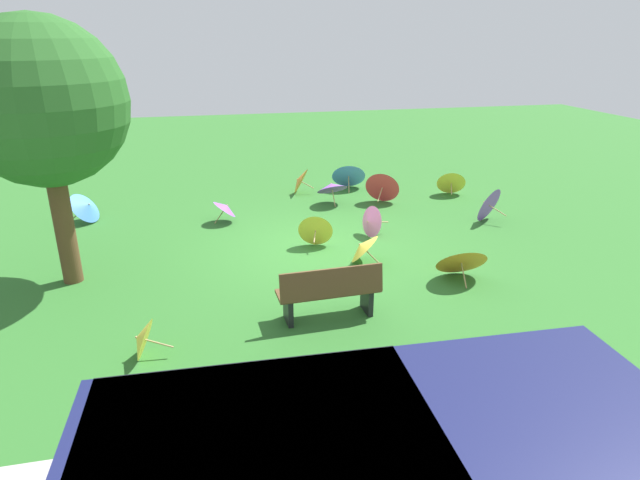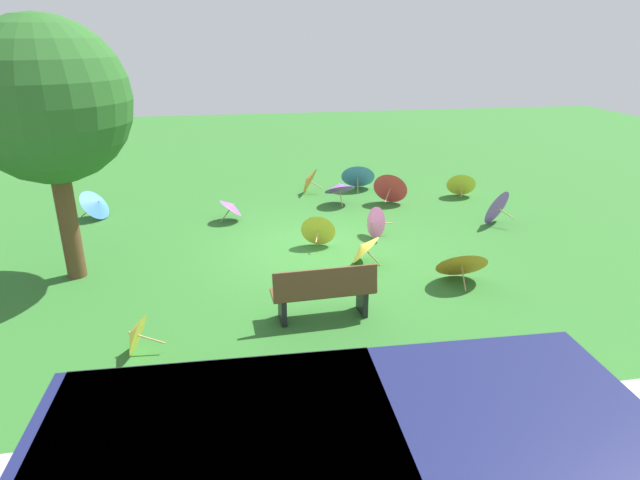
{
  "view_description": "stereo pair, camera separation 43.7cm",
  "coord_description": "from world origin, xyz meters",
  "px_view_note": "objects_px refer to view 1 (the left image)",
  "views": [
    {
      "loc": [
        2.17,
        10.13,
        4.19
      ],
      "look_at": [
        0.12,
        1.05,
        0.6
      ],
      "focal_mm": 30.34,
      "sensor_mm": 36.0,
      "label": 1
    },
    {
      "loc": [
        1.74,
        10.22,
        4.19
      ],
      "look_at": [
        0.12,
        1.05,
        0.6
      ],
      "focal_mm": 30.34,
      "sensor_mm": 36.0,
      "label": 2
    }
  ],
  "objects_px": {
    "parasol_yellow_3": "(451,181)",
    "parasol_red_0": "(383,186)",
    "parasol_pink_1": "(370,222)",
    "park_bench": "(330,292)",
    "parasol_orange_1": "(461,259)",
    "parasol_purple_2": "(487,204)",
    "parasol_yellow_0": "(362,247)",
    "parasol_yellow_2": "(316,229)",
    "parasol_blue_1": "(87,206)",
    "parasol_blue_0": "(349,174)",
    "parasol_purple_1": "(226,207)",
    "parasol_orange_0": "(299,180)",
    "parasol_yellow_1": "(141,338)",
    "parasol_purple_0": "(332,187)",
    "shade_tree": "(42,104)"
  },
  "relations": [
    {
      "from": "parasol_yellow_3",
      "to": "parasol_red_0",
      "type": "bearing_deg",
      "value": 8.19
    },
    {
      "from": "parasol_yellow_3",
      "to": "parasol_pink_1",
      "type": "bearing_deg",
      "value": 40.09
    },
    {
      "from": "park_bench",
      "to": "parasol_orange_1",
      "type": "relative_size",
      "value": 1.63
    },
    {
      "from": "parasol_purple_2",
      "to": "parasol_orange_1",
      "type": "bearing_deg",
      "value": 53.94
    },
    {
      "from": "park_bench",
      "to": "parasol_red_0",
      "type": "distance_m",
      "value": 6.36
    },
    {
      "from": "parasol_yellow_0",
      "to": "parasol_yellow_3",
      "type": "relative_size",
      "value": 0.98
    },
    {
      "from": "parasol_yellow_0",
      "to": "parasol_yellow_2",
      "type": "height_order",
      "value": "parasol_yellow_2"
    },
    {
      "from": "parasol_blue_1",
      "to": "parasol_purple_2",
      "type": "relative_size",
      "value": 1.03
    },
    {
      "from": "park_bench",
      "to": "parasol_pink_1",
      "type": "relative_size",
      "value": 2.23
    },
    {
      "from": "parasol_blue_0",
      "to": "parasol_blue_1",
      "type": "height_order",
      "value": "parasol_blue_0"
    },
    {
      "from": "parasol_purple_1",
      "to": "parasol_pink_1",
      "type": "relative_size",
      "value": 0.94
    },
    {
      "from": "parasol_yellow_0",
      "to": "parasol_orange_0",
      "type": "bearing_deg",
      "value": -86.67
    },
    {
      "from": "parasol_yellow_1",
      "to": "parasol_yellow_2",
      "type": "distance_m",
      "value": 4.81
    },
    {
      "from": "parasol_yellow_0",
      "to": "parasol_orange_1",
      "type": "relative_size",
      "value": 0.89
    },
    {
      "from": "parasol_yellow_3",
      "to": "parasol_blue_0",
      "type": "distance_m",
      "value": 2.84
    },
    {
      "from": "parasol_blue_1",
      "to": "parasol_yellow_3",
      "type": "bearing_deg",
      "value": -178.19
    },
    {
      "from": "parasol_yellow_3",
      "to": "parasol_pink_1",
      "type": "relative_size",
      "value": 1.25
    },
    {
      "from": "park_bench",
      "to": "parasol_blue_1",
      "type": "bearing_deg",
      "value": -52.11
    },
    {
      "from": "parasol_purple_1",
      "to": "parasol_blue_1",
      "type": "xyz_separation_m",
      "value": [
        3.16,
        -0.73,
        0.02
      ]
    },
    {
      "from": "parasol_purple_1",
      "to": "parasol_purple_2",
      "type": "xyz_separation_m",
      "value": [
        -5.98,
        1.25,
        0.06
      ]
    },
    {
      "from": "parasol_yellow_0",
      "to": "parasol_purple_2",
      "type": "xyz_separation_m",
      "value": [
        -3.57,
        -1.73,
        0.1
      ]
    },
    {
      "from": "parasol_purple_1",
      "to": "parasol_yellow_1",
      "type": "bearing_deg",
      "value": 74.85
    },
    {
      "from": "parasol_orange_0",
      "to": "parasol_orange_1",
      "type": "xyz_separation_m",
      "value": [
        -1.79,
        6.12,
        0.03
      ]
    },
    {
      "from": "parasol_yellow_1",
      "to": "parasol_pink_1",
      "type": "distance_m",
      "value": 5.87
    },
    {
      "from": "park_bench",
      "to": "parasol_yellow_2",
      "type": "height_order",
      "value": "park_bench"
    },
    {
      "from": "park_bench",
      "to": "parasol_yellow_3",
      "type": "xyz_separation_m",
      "value": [
        -4.89,
        -6.01,
        -0.09
      ]
    },
    {
      "from": "parasol_yellow_2",
      "to": "parasol_blue_0",
      "type": "bearing_deg",
      "value": -114.25
    },
    {
      "from": "parasol_orange_0",
      "to": "parasol_purple_0",
      "type": "height_order",
      "value": "parasol_orange_0"
    },
    {
      "from": "parasol_purple_1",
      "to": "parasol_blue_0",
      "type": "relative_size",
      "value": 0.63
    },
    {
      "from": "parasol_yellow_1",
      "to": "parasol_pink_1",
      "type": "height_order",
      "value": "parasol_pink_1"
    },
    {
      "from": "shade_tree",
      "to": "parasol_yellow_1",
      "type": "height_order",
      "value": "shade_tree"
    },
    {
      "from": "parasol_yellow_0",
      "to": "parasol_purple_2",
      "type": "height_order",
      "value": "parasol_purple_2"
    },
    {
      "from": "park_bench",
      "to": "parasol_purple_2",
      "type": "distance_m",
      "value": 6.0
    },
    {
      "from": "parasol_orange_0",
      "to": "parasol_blue_1",
      "type": "height_order",
      "value": "parasol_blue_1"
    },
    {
      "from": "park_bench",
      "to": "parasol_yellow_3",
      "type": "height_order",
      "value": "park_bench"
    },
    {
      "from": "parasol_orange_1",
      "to": "parasol_yellow_3",
      "type": "xyz_separation_m",
      "value": [
        -2.26,
        -5.12,
        -0.02
      ]
    },
    {
      "from": "parasol_red_0",
      "to": "parasol_blue_1",
      "type": "xyz_separation_m",
      "value": [
        7.26,
        -0.0,
        -0.04
      ]
    },
    {
      "from": "parasol_purple_2",
      "to": "park_bench",
      "type": "bearing_deg",
      "value": 38.45
    },
    {
      "from": "parasol_yellow_1",
      "to": "parasol_blue_1",
      "type": "height_order",
      "value": "parasol_blue_1"
    },
    {
      "from": "shade_tree",
      "to": "parasol_purple_2",
      "type": "relative_size",
      "value": 4.73
    },
    {
      "from": "parasol_yellow_2",
      "to": "parasol_blue_1",
      "type": "relative_size",
      "value": 0.8
    },
    {
      "from": "parasol_blue_1",
      "to": "parasol_pink_1",
      "type": "xyz_separation_m",
      "value": [
        -6.15,
        2.38,
        -0.04
      ]
    },
    {
      "from": "parasol_blue_0",
      "to": "parasol_blue_1",
      "type": "distance_m",
      "value": 6.92
    },
    {
      "from": "parasol_purple_1",
      "to": "parasol_pink_1",
      "type": "height_order",
      "value": "parasol_pink_1"
    },
    {
      "from": "parasol_yellow_2",
      "to": "parasol_yellow_0",
      "type": "bearing_deg",
      "value": 121.81
    },
    {
      "from": "parasol_pink_1",
      "to": "parasol_purple_1",
      "type": "bearing_deg",
      "value": -28.96
    },
    {
      "from": "parasol_purple_0",
      "to": "parasol_orange_1",
      "type": "xyz_separation_m",
      "value": [
        -1.15,
        4.94,
        -0.07
      ]
    },
    {
      "from": "parasol_yellow_0",
      "to": "parasol_purple_0",
      "type": "bearing_deg",
      "value": -95.12
    },
    {
      "from": "shade_tree",
      "to": "parasol_yellow_1",
      "type": "relative_size",
      "value": 7.06
    },
    {
      "from": "shade_tree",
      "to": "parasol_yellow_2",
      "type": "bearing_deg",
      "value": -170.98
    }
  ]
}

